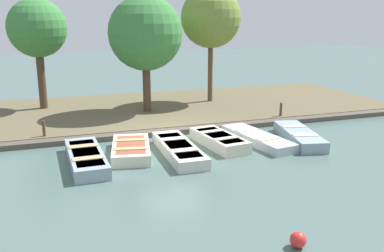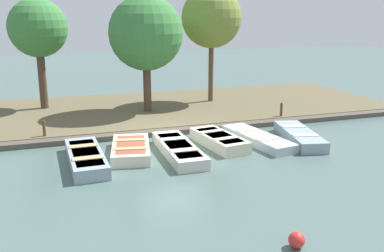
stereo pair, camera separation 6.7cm
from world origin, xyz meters
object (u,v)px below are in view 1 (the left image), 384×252
(rowboat_2, at_px, (179,149))
(mooring_post_near, at_px, (44,131))
(rowboat_4, at_px, (257,138))
(park_tree_far_left, at_px, (37,29))
(rowboat_5, at_px, (299,136))
(park_tree_center, at_px, (211,18))
(rowboat_1, at_px, (131,149))
(park_tree_left, at_px, (145,34))
(rowboat_0, at_px, (86,158))
(mooring_post_far, at_px, (281,111))
(buoy, at_px, (298,240))
(rowboat_3, at_px, (219,140))

(rowboat_2, distance_m, mooring_post_near, 5.21)
(rowboat_4, height_order, park_tree_far_left, park_tree_far_left)
(rowboat_5, relative_size, park_tree_far_left, 0.64)
(mooring_post_near, xyz_separation_m, park_tree_center, (-4.18, 8.16, 3.95))
(rowboat_4, height_order, mooring_post_near, mooring_post_near)
(rowboat_1, xyz_separation_m, park_tree_left, (-5.48, 1.86, 3.52))
(park_tree_left, bearing_deg, rowboat_1, -18.71)
(rowboat_2, bearing_deg, park_tree_far_left, -152.02)
(rowboat_0, xyz_separation_m, mooring_post_near, (-2.98, -1.20, 0.21))
(mooring_post_near, distance_m, mooring_post_far, 9.85)
(rowboat_5, relative_size, park_tree_center, 0.57)
(rowboat_0, distance_m, park_tree_center, 10.82)
(rowboat_0, distance_m, rowboat_2, 3.00)
(rowboat_1, bearing_deg, park_tree_center, 152.27)
(rowboat_2, bearing_deg, buoy, 5.79)
(mooring_post_near, distance_m, park_tree_left, 6.33)
(rowboat_3, distance_m, park_tree_far_left, 10.33)
(park_tree_far_left, bearing_deg, rowboat_1, 19.05)
(rowboat_1, distance_m, buoy, 7.16)
(rowboat_4, relative_size, park_tree_center, 0.61)
(mooring_post_near, height_order, park_tree_center, park_tree_center)
(mooring_post_far, height_order, buoy, mooring_post_far)
(rowboat_5, distance_m, mooring_post_near, 9.37)
(rowboat_5, height_order, park_tree_left, park_tree_left)
(rowboat_0, height_order, rowboat_4, rowboat_0)
(park_tree_far_left, distance_m, park_tree_center, 8.19)
(rowboat_3, relative_size, buoy, 8.29)
(rowboat_2, height_order, mooring_post_near, mooring_post_near)
(rowboat_4, height_order, park_tree_left, park_tree_left)
(park_tree_left, relative_size, park_tree_center, 0.92)
(rowboat_1, bearing_deg, rowboat_2, 82.56)
(mooring_post_far, distance_m, park_tree_left, 6.89)
(rowboat_1, xyz_separation_m, rowboat_4, (0.07, 4.65, -0.03))
(rowboat_2, height_order, park_tree_left, park_tree_left)
(rowboat_2, height_order, rowboat_4, rowboat_2)
(park_tree_left, bearing_deg, mooring_post_far, 61.24)
(rowboat_1, xyz_separation_m, rowboat_5, (0.40, 6.19, 0.01))
(rowboat_4, bearing_deg, park_tree_left, -161.78)
(park_tree_far_left, bearing_deg, mooring_post_near, -0.44)
(mooring_post_far, bearing_deg, rowboat_1, -70.25)
(park_tree_far_left, relative_size, park_tree_center, 0.90)
(rowboat_0, bearing_deg, rowboat_2, 86.84)
(rowboat_2, relative_size, park_tree_left, 0.66)
(rowboat_3, distance_m, rowboat_4, 1.50)
(rowboat_4, relative_size, mooring_post_far, 4.35)
(rowboat_0, xyz_separation_m, park_tree_center, (-7.16, 6.96, 4.16))
(rowboat_1, relative_size, mooring_post_far, 3.40)
(park_tree_far_left, bearing_deg, park_tree_left, 63.90)
(rowboat_2, bearing_deg, rowboat_1, -107.60)
(rowboat_3, relative_size, mooring_post_far, 3.39)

